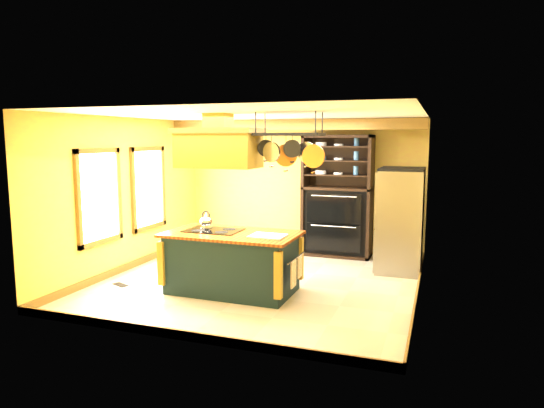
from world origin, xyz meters
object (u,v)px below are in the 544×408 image
Objects in this scene: kitchen_island at (232,262)px; pot_rack at (290,143)px; range_hood at (219,146)px; refrigerator at (400,222)px; hutch at (337,210)px.

kitchen_island is 2.02m from pot_rack.
pot_rack reaches higher than kitchen_island.
pot_rack is at bearing -0.00° from range_hood.
hutch is (-1.28, 0.82, 0.05)m from refrigerator.
range_hood is 0.53× the size of hutch.
range_hood is 0.71× the size of refrigerator.
pot_rack is 3.17m from hutch.
refrigerator is 0.74× the size of hutch.
pot_rack is 2.84m from refrigerator.
refrigerator is (2.50, 2.05, -1.35)m from range_hood.
kitchen_island is at bearing 0.21° from range_hood.
range_hood reaches higher than refrigerator.
pot_rack is at bearing -92.22° from hutch.
kitchen_island is 3.08m from hutch.
range_hood is at bearing -140.69° from refrigerator.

